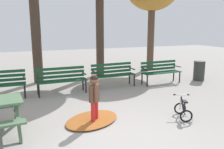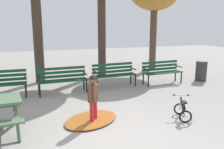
{
  "view_description": "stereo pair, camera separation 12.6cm",
  "coord_description": "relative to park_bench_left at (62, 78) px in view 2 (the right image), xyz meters",
  "views": [
    {
      "loc": [
        -1.85,
        -3.89,
        2.18
      ],
      "look_at": [
        0.58,
        2.08,
        0.85
      ],
      "focal_mm": 37.74,
      "sensor_mm": 36.0,
      "label": 1
    },
    {
      "loc": [
        -1.74,
        -3.94,
        2.18
      ],
      "look_at": [
        0.58,
        2.08,
        0.85
      ],
      "focal_mm": 37.74,
      "sensor_mm": 36.0,
      "label": 2
    }
  ],
  "objects": [
    {
      "name": "ground",
      "position": [
        0.55,
        -3.69,
        -0.51
      ],
      "size": [
        36.0,
        36.0,
        0.0
      ],
      "primitive_type": "plane",
      "color": "gray"
    },
    {
      "name": "park_bench_left",
      "position": [
        0.0,
        0.0,
        0.0
      ],
      "size": [
        1.6,
        0.46,
        0.85
      ],
      "color": "#144728",
      "rests_on": "ground"
    },
    {
      "name": "park_bench_right",
      "position": [
        1.9,
        0.16,
        0.0
      ],
      "size": [
        1.62,
        0.54,
        0.85
      ],
      "color": "#144728",
      "rests_on": "ground"
    },
    {
      "name": "park_bench_far_right",
      "position": [
        3.8,
        -0.02,
        0.0
      ],
      "size": [
        1.62,
        0.52,
        0.85
      ],
      "color": "#144728",
      "rests_on": "ground"
    },
    {
      "name": "child_standing",
      "position": [
        0.25,
        -2.72,
        0.15
      ],
      "size": [
        0.3,
        0.34,
        1.12
      ],
      "color": "red",
      "rests_on": "ground"
    },
    {
      "name": "kids_bicycle",
      "position": [
        2.3,
        -3.27,
        -0.31
      ],
      "size": [
        0.53,
        0.63,
        0.54
      ],
      "color": "black",
      "rests_on": "ground"
    },
    {
      "name": "leaf_pile",
      "position": [
        0.22,
        -2.61,
        -0.48
      ],
      "size": [
        1.72,
        1.57,
        0.07
      ],
      "primitive_type": "ellipsoid",
      "rotation": [
        0.0,
        0.0,
        0.54
      ],
      "color": "#9E5623",
      "rests_on": "ground"
    },
    {
      "name": "trash_bin",
      "position": [
        5.55,
        -0.2,
        -0.11
      ],
      "size": [
        0.44,
        0.44,
        0.8
      ],
      "primitive_type": "cylinder",
      "color": "#2D332D",
      "rests_on": "ground"
    }
  ]
}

